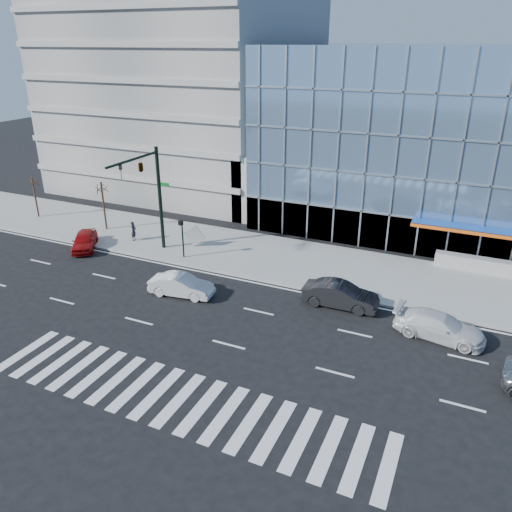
% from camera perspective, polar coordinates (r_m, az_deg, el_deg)
% --- Properties ---
extents(ground, '(160.00, 160.00, 0.00)m').
position_cam_1_polar(ground, '(30.81, 0.30, -6.36)').
color(ground, black).
rests_on(ground, ground).
extents(sidewalk, '(120.00, 8.00, 0.15)m').
position_cam_1_polar(sidewalk, '(37.43, 5.34, -0.70)').
color(sidewalk, gray).
rests_on(sidewalk, ground).
extents(parking_garage, '(24.00, 24.00, 20.00)m').
position_cam_1_polar(parking_garage, '(59.38, -7.37, 18.11)').
color(parking_garage, gray).
rests_on(parking_garage, ground).
extents(ramp_block, '(6.00, 8.00, 6.00)m').
position_cam_1_polar(ramp_block, '(47.28, 2.66, 8.31)').
color(ramp_block, gray).
rests_on(ramp_block, ground).
extents(traffic_signal, '(1.14, 5.74, 8.00)m').
position_cam_1_polar(traffic_signal, '(37.47, -12.39, 8.76)').
color(traffic_signal, black).
rests_on(traffic_signal, sidewalk).
extents(ped_signal_post, '(0.30, 0.33, 3.00)m').
position_cam_1_polar(ped_signal_post, '(37.58, -8.46, 2.65)').
color(ped_signal_post, black).
rests_on(ped_signal_post, sidewalk).
extents(street_tree_near, '(1.10, 1.10, 4.23)m').
position_cam_1_polar(street_tree_near, '(44.59, -17.24, 7.39)').
color(street_tree_near, '#332319').
rests_on(street_tree_near, sidewalk).
extents(street_tree_far, '(1.10, 1.10, 3.87)m').
position_cam_1_polar(street_tree_far, '(50.23, -24.17, 7.72)').
color(street_tree_far, '#332319').
rests_on(street_tree_far, sidewalk).
extents(white_suv, '(5.15, 2.59, 1.43)m').
position_cam_1_polar(white_suv, '(29.75, 20.22, -7.54)').
color(white_suv, silver).
rests_on(white_suv, ground).
extents(white_sedan, '(4.39, 2.03, 1.40)m').
position_cam_1_polar(white_sedan, '(32.75, -8.52, -3.35)').
color(white_sedan, silver).
rests_on(white_sedan, ground).
extents(dark_sedan, '(4.76, 1.76, 1.55)m').
position_cam_1_polar(dark_sedan, '(31.47, 9.60, -4.42)').
color(dark_sedan, black).
rests_on(dark_sedan, ground).
extents(red_sedan, '(3.59, 4.33, 1.39)m').
position_cam_1_polar(red_sedan, '(41.87, -19.02, 1.67)').
color(red_sedan, '#950B0D').
rests_on(red_sedan, ground).
extents(pedestrian, '(0.51, 0.66, 1.62)m').
position_cam_1_polar(pedestrian, '(42.11, -13.81, 2.80)').
color(pedestrian, black).
rests_on(pedestrian, sidewalk).
extents(tilted_panel, '(1.81, 0.30, 1.82)m').
position_cam_1_polar(tilted_panel, '(39.92, -7.01, 2.33)').
color(tilted_panel, '#959595').
rests_on(tilted_panel, sidewalk).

